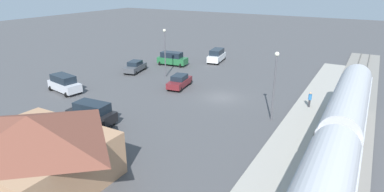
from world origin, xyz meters
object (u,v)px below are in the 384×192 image
Objects in this scene: station_building at (32,148)px; passenger_train at (335,155)px; sedan_maroon at (179,81)px; suv_silver at (64,83)px; suv_white at (217,55)px; suv_green at (172,58)px; light_pole_lot_center at (165,47)px; suv_black at (92,113)px; pedestrian_on_platform at (310,98)px; sedan_charcoal at (135,67)px; light_pole_near_platform at (275,78)px.

passenger_train is at bearing -153.99° from station_building.
passenger_train is 24.74m from sedan_maroon.
suv_silver is 25.87m from suv_white.
suv_white is at bearing -133.24° from suv_green.
suv_green is 0.73× the size of light_pole_lot_center.
station_building reaches higher than suv_black.
suv_silver is at bearing 76.63° from suv_green.
passenger_train is 21.93m from suv_black.
station_building is 27.16m from pedestrian_on_platform.
suv_black is 18.94m from sedan_charcoal.
suv_black is (17.81, 14.41, -0.13)m from pedestrian_on_platform.
pedestrian_on_platform is 0.36× the size of sedan_charcoal.
pedestrian_on_platform is 0.33× the size of suv_silver.
light_pole_lot_center reaches higher than sedan_maroon.
suv_black is at bearing -66.42° from station_building.
station_building is at bearing 95.96° from sedan_maroon.
light_pole_near_platform is (6.80, -9.65, 1.62)m from passenger_train.
suv_white is 25.12m from light_pole_near_platform.
suv_silver is at bearing 36.80° from sedan_maroon.
pedestrian_on_platform reaches higher than sedan_maroon.
light_pole_near_platform is (-11.20, -18.44, 1.88)m from station_building.
suv_white is at bearing -89.18° from suv_black.
light_pole_lot_center is (6.86, -26.05, 1.85)m from station_building.
suv_black and suv_silver have the same top height.
suv_black is 11.36m from suv_silver.
sedan_charcoal is 24.92m from light_pole_near_platform.
suv_green is 12.00m from sedan_maroon.
suv_green is 25.23m from light_pole_near_platform.
suv_white is 0.74× the size of light_pole_lot_center.
suv_silver is at bearing 59.34° from light_pole_lot_center.
light_pole_near_platform is at bearing -169.95° from suv_silver.
sedan_charcoal is at bearing -5.49° from pedestrian_on_platform.
passenger_train is 6.47× the size of suv_green.
suv_green is 1.08× the size of sedan_maroon.
suv_green is (23.63, -8.92, -0.13)m from pedestrian_on_platform.
passenger_train is at bearing 145.22° from light_pole_lot_center.
suv_black is at bearing -0.21° from passenger_train.
light_pole_near_platform reaches higher than sedan_charcoal.
passenger_train is 36.29m from suv_green.
light_pole_lot_center is (18.06, -7.61, -0.04)m from light_pole_near_platform.
light_pole_lot_center reaches higher than passenger_train.
station_building is at bearing 115.56° from sedan_charcoal.
pedestrian_on_platform is 0.24× the size of light_pole_near_platform.
sedan_maroon is at bearing -96.20° from suv_black.
suv_white is at bearing -83.56° from station_building.
passenger_train is 4.67× the size of light_pole_near_platform.
station_building is at bearing 26.01° from passenger_train.
suv_silver is 14.42m from light_pole_lot_center.
sedan_charcoal and sedan_maroon have the same top height.
suv_white is (-9.74, -23.97, 0.00)m from suv_silver.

